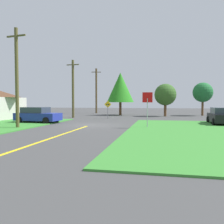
% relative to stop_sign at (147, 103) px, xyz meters
% --- Properties ---
extents(ground_plane, '(120.00, 120.00, 0.00)m').
position_rel_stop_sign_xyz_m(ground_plane, '(-5.33, 1.36, -2.11)').
color(ground_plane, '#414141').
extents(grass_verge_right, '(12.00, 20.00, 0.08)m').
position_rel_stop_sign_xyz_m(grass_verge_right, '(4.64, -2.64, -2.07)').
color(grass_verge_right, '#388430').
rests_on(grass_verge_right, ground).
extents(lane_stripe_center, '(0.20, 14.00, 0.01)m').
position_rel_stop_sign_xyz_m(lane_stripe_center, '(-5.33, -6.64, -2.10)').
color(lane_stripe_center, yellow).
rests_on(lane_stripe_center, ground).
extents(stop_sign, '(0.83, 0.14, 2.95)m').
position_rel_stop_sign_xyz_m(stop_sign, '(0.00, 0.00, 0.00)').
color(stop_sign, '#9EA0A8').
rests_on(stop_sign, ground).
extents(car_on_crossroad, '(2.11, 4.44, 1.62)m').
position_rel_stop_sign_xyz_m(car_on_crossroad, '(6.73, 4.34, -1.30)').
color(car_on_crossroad, black).
rests_on(car_on_crossroad, ground).
extents(parked_car_near_building, '(4.75, 2.49, 1.62)m').
position_rel_stop_sign_xyz_m(parked_car_near_building, '(-11.31, 2.50, -1.30)').
color(parked_car_near_building, navy).
rests_on(parked_car_near_building, ground).
extents(utility_pole_near, '(1.80, 0.35, 8.13)m').
position_rel_stop_sign_xyz_m(utility_pole_near, '(-10.42, -2.29, 2.09)').
color(utility_pole_near, brown).
rests_on(utility_pole_near, ground).
extents(utility_pole_mid, '(1.80, 0.32, 7.79)m').
position_rel_stop_sign_xyz_m(utility_pole_mid, '(-10.53, 10.71, 1.89)').
color(utility_pole_mid, brown).
rests_on(utility_pole_mid, ground).
extents(utility_pole_far, '(1.77, 0.56, 8.46)m').
position_rel_stop_sign_xyz_m(utility_pole_far, '(-10.80, 23.70, 2.21)').
color(utility_pole_far, brown).
rests_on(utility_pole_far, ground).
extents(direction_sign, '(0.90, 0.12, 2.29)m').
position_rel_stop_sign_xyz_m(direction_sign, '(-5.57, 10.07, -0.69)').
color(direction_sign, slate).
rests_on(direction_sign, ground).
extents(oak_tree_left, '(3.21, 3.21, 4.84)m').
position_rel_stop_sign_xyz_m(oak_tree_left, '(1.83, 16.23, 1.11)').
color(oak_tree_left, brown).
rests_on(oak_tree_left, ground).
extents(pine_tree_center, '(4.35, 4.35, 6.88)m').
position_rel_stop_sign_xyz_m(pine_tree_center, '(-5.23, 17.98, 2.37)').
color(pine_tree_center, brown).
rests_on(pine_tree_center, ground).
extents(oak_tree_right, '(3.06, 3.06, 5.16)m').
position_rel_stop_sign_xyz_m(oak_tree_right, '(7.57, 19.07, 1.50)').
color(oak_tree_right, brown).
rests_on(oak_tree_right, ground).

